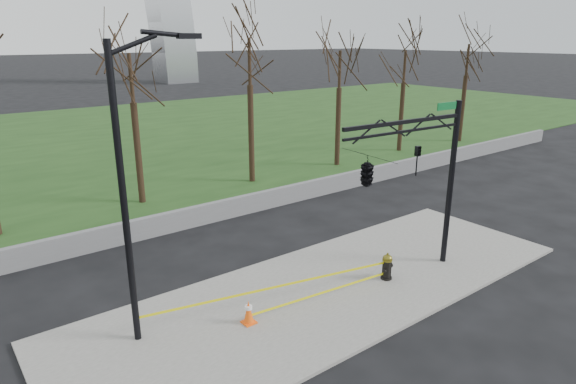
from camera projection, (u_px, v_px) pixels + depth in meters
ground at (331, 290)px, 16.42m from camera, size 500.00×500.00×0.00m
sidewalk at (331, 289)px, 16.40m from camera, size 18.00×6.00×0.10m
grass_strip at (75, 142)px, 39.10m from camera, size 120.00×40.00×0.06m
guardrail at (212, 212)px, 22.33m from camera, size 60.00×0.30×0.90m
tree_row at (200, 114)px, 25.23m from camera, size 49.53×4.00×8.54m
fire_hydrant at (387, 267)px, 16.85m from camera, size 0.60×0.39×0.95m
traffic_cone at (249, 312)px, 14.24m from camera, size 0.38×0.38×0.73m
street_light at (130, 177)px, 12.36m from camera, size 2.39×0.37×8.21m
traffic_signal_mast at (385, 167)px, 15.41m from camera, size 5.09×2.52×6.00m
caution_tape at (295, 289)px, 15.30m from camera, size 8.10×1.79×0.48m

